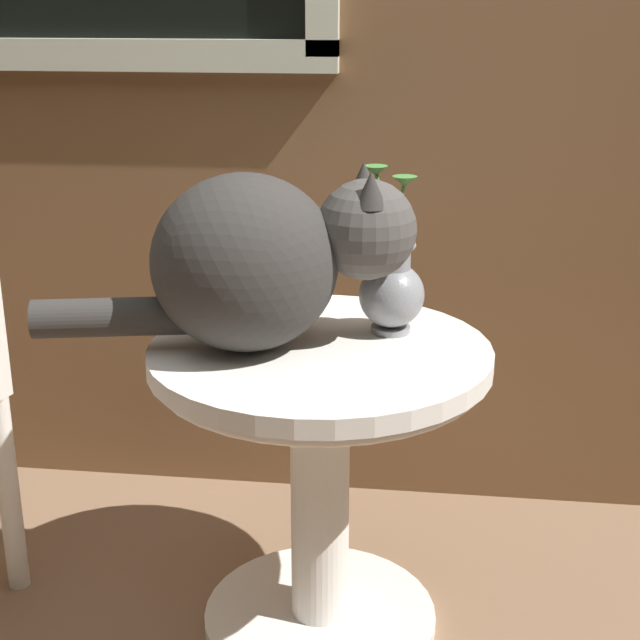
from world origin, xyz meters
name	(u,v)px	position (x,y,z in m)	size (l,w,h in m)	color
wicker_side_table	(320,436)	(0.26, 0.24, 0.41)	(0.62, 0.62, 0.59)	silver
cat	(258,259)	(0.15, 0.23, 0.75)	(0.67, 0.37, 0.32)	#33302D
pewter_vase_with_ivy	(392,286)	(0.38, 0.33, 0.68)	(0.12, 0.12, 0.31)	gray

